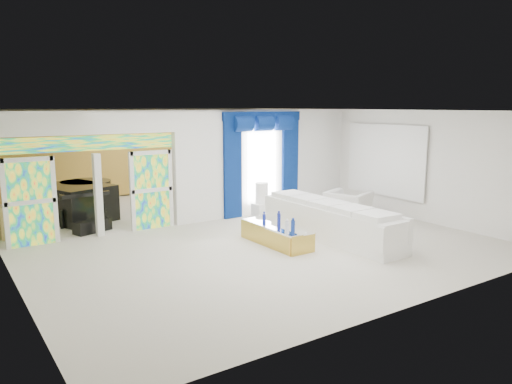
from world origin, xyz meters
TOP-DOWN VIEW (x-y plane):
  - floor at (0.00, 0.00)m, footprint 12.00×12.00m
  - dividing_wall at (2.15, 1.00)m, footprint 5.70×0.18m
  - dividing_header at (-2.85, 1.00)m, footprint 4.30×0.18m
  - stained_panel_left at (-4.28, 1.00)m, footprint 0.95×0.04m
  - stained_panel_right at (-1.42, 1.00)m, footprint 0.95×0.04m
  - stained_transom at (-2.85, 1.00)m, footprint 4.00×0.05m
  - window_pane at (1.90, 0.90)m, footprint 1.00×0.02m
  - blue_drape_left at (0.90, 0.87)m, footprint 0.55×0.10m
  - blue_drape_right at (2.90, 0.87)m, footprint 0.55×0.10m
  - blue_pelmet at (1.90, 0.87)m, footprint 2.60×0.12m
  - wall_mirror at (4.94, -1.00)m, footprint 0.04×2.70m
  - gold_curtains at (0.00, 5.90)m, footprint 9.70×0.12m
  - white_sofa at (1.69, -2.27)m, footprint 0.94×4.08m
  - coffee_table at (0.34, -1.97)m, footprint 0.68×1.95m
  - console_table at (1.99, 0.59)m, footprint 1.20×0.51m
  - table_lamp at (1.69, 0.59)m, footprint 0.36×0.36m
  - armchair at (3.66, -0.84)m, footprint 1.29×1.38m
  - grand_piano at (-2.83, 3.07)m, footprint 2.04×2.32m
  - piano_bench at (-2.83, 1.47)m, footprint 0.99×0.65m
  - tv_console at (-4.58, 2.05)m, footprint 0.58×0.54m
  - chandelier at (-2.30, 3.40)m, footprint 0.60×0.60m
  - decanters at (0.37, -2.16)m, footprint 0.14×1.26m

SIDE VIEW (x-z plane):
  - floor at x=0.00m, z-range 0.00..0.00m
  - piano_bench at x=-2.83m, z-range 0.00..0.31m
  - console_table at x=1.99m, z-range 0.00..0.39m
  - coffee_table at x=0.34m, z-range 0.00..0.43m
  - armchair at x=3.66m, z-range 0.00..0.73m
  - white_sofa at x=1.69m, z-range 0.00..0.77m
  - tv_console at x=-4.58m, z-range 0.00..0.79m
  - grand_piano at x=-2.83m, z-range 0.00..0.98m
  - decanters at x=0.37m, z-range 0.39..0.69m
  - table_lamp at x=1.69m, z-range 0.39..0.97m
  - stained_panel_left at x=-4.28m, z-range 0.00..2.00m
  - stained_panel_right at x=-1.42m, z-range 0.00..2.00m
  - blue_drape_left at x=0.90m, z-range 0.00..2.80m
  - blue_drape_right at x=2.90m, z-range 0.00..2.80m
  - window_pane at x=1.90m, z-range 0.30..2.60m
  - dividing_wall at x=2.15m, z-range 0.00..3.00m
  - gold_curtains at x=0.00m, z-range 0.05..2.95m
  - wall_mirror at x=4.94m, z-range 0.60..2.50m
  - stained_transom at x=-2.85m, z-range 2.08..2.42m
  - chandelier at x=-2.30m, z-range 2.35..2.95m
  - dividing_header at x=-2.85m, z-range 2.45..3.00m
  - blue_pelmet at x=1.90m, z-range 2.69..2.94m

